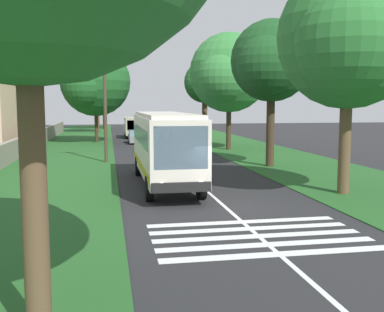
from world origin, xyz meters
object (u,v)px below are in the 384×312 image
roadside_tree_left_0 (94,83)px  roadside_tree_left_3 (103,81)px  roadside_tree_left_2 (95,86)px  roadside_tree_right_0 (345,41)px  utility_pole (105,103)px  trailing_car_2 (137,137)px  roadside_tree_right_2 (269,63)px  roadside_tree_right_1 (227,75)px  roadside_tree_right_3 (203,84)px  trailing_car_1 (174,140)px  coach_bus (164,144)px  trailing_minibus_0 (133,125)px  trailing_car_0 (183,145)px

roadside_tree_left_0 → roadside_tree_left_3: bearing=-1.4°
roadside_tree_left_2 → roadside_tree_right_0: 51.01m
roadside_tree_left_3 → utility_pole: roadside_tree_left_3 is taller
trailing_car_2 → roadside_tree_right_2: (-20.54, -7.47, 6.18)m
roadside_tree_left_3 → roadside_tree_left_2: bearing=174.9°
roadside_tree_left_3 → roadside_tree_right_1: roadside_tree_left_3 is taller
roadside_tree_right_2 → roadside_tree_right_3: (19.91, 0.27, -0.45)m
trailing_car_1 → trailing_car_2: same height
coach_bus → roadside_tree_right_0: size_ratio=1.08×
trailing_car_1 → roadside_tree_left_2: 26.44m
roadside_tree_right_3 → utility_pole: 18.98m
coach_bus → trailing_car_1: coach_bus is taller
trailing_car_2 → trailing_car_1: bearing=-146.9°
coach_bus → roadside_tree_left_2: size_ratio=1.14×
trailing_minibus_0 → roadside_tree_right_3: 12.48m
roadside_tree_right_3 → roadside_tree_right_2: bearing=-179.2°
roadside_tree_left_0 → roadside_tree_right_1: (-10.25, -12.18, 0.36)m
trailing_minibus_0 → roadside_tree_right_0: (-38.70, -7.45, 5.44)m
roadside_tree_right_1 → roadside_tree_right_2: bearing=178.8°
utility_pole → trailing_car_0: bearing=-46.8°
trailing_minibus_0 → roadside_tree_right_0: roadside_tree_right_0 is taller
roadside_tree_right_0 → trailing_car_0: bearing=11.7°
trailing_car_2 → utility_pole: size_ratio=0.52×
roadside_tree_left_0 → utility_pole: bearing=-176.0°
roadside_tree_left_0 → roadside_tree_right_2: size_ratio=1.07×
roadside_tree_right_0 → roadside_tree_right_2: (9.75, 0.07, -0.14)m
roadside_tree_left_2 → roadside_tree_right_3: roadside_tree_left_2 is taller
trailing_minibus_0 → roadside_tree_right_0: bearing=-169.1°
trailing_car_2 → roadside_tree_right_3: (-0.63, -7.20, 5.72)m
trailing_car_1 → roadside_tree_left_0: (6.78, 7.83, 5.81)m
roadside_tree_left_3 → roadside_tree_right_3: size_ratio=1.37×
roadside_tree_right_0 → trailing_car_2: bearing=14.0°
roadside_tree_right_1 → roadside_tree_right_3: 8.03m
trailing_minibus_0 → roadside_tree_right_3: bearing=-141.8°
trailing_minibus_0 → roadside_tree_left_3: size_ratio=0.50×
roadside_tree_left_0 → roadside_tree_left_3: roadside_tree_left_3 is taller
trailing_car_2 → roadside_tree_left_3: (29.60, 3.79, 7.40)m
trailing_minibus_0 → roadside_tree_right_2: bearing=-165.7°
trailing_car_1 → utility_pole: (-11.20, 6.57, 3.63)m
trailing_car_1 → roadside_tree_right_2: 17.07m
trailing_car_1 → trailing_minibus_0: trailing_minibus_0 is taller
roadside_tree_left_3 → roadside_tree_right_1: (-38.24, -11.51, -1.23)m
trailing_car_0 → roadside_tree_right_3: (9.57, -3.84, 5.72)m
trailing_minibus_0 → roadside_tree_right_2: roadside_tree_right_2 is taller
trailing_car_0 → roadside_tree_left_0: roadside_tree_left_0 is taller
trailing_car_1 → utility_pole: size_ratio=0.52×
trailing_car_0 → roadside_tree_left_3: bearing=10.2°
trailing_car_1 → roadside_tree_right_0: 26.24m
roadside_tree_right_2 → roadside_tree_right_3: roadside_tree_right_2 is taller
trailing_car_2 → roadside_tree_right_2: 22.71m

